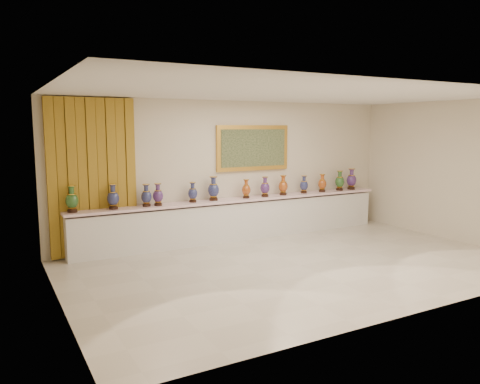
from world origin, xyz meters
The scene contains 17 objects.
ground centered at (0.00, 0.00, 0.00)m, with size 8.00×8.00×0.00m, color beige.
room centered at (-2.47, 2.44, 1.58)m, with size 8.00×8.00×8.00m.
counter centered at (0.00, 2.27, 0.44)m, with size 7.28×0.48×0.90m.
vase_0 centered at (-3.45, 2.25, 1.12)m, with size 0.30×0.30×0.49m.
vase_1 centered at (-2.72, 2.22, 1.12)m, with size 0.27×0.27×0.48m.
vase_2 centered at (-2.07, 2.23, 1.10)m, with size 0.24×0.24×0.44m.
vase_3 centered at (-1.84, 2.22, 1.10)m, with size 0.24×0.24×0.44m.
vase_4 centered at (-1.08, 2.27, 1.09)m, with size 0.23×0.23×0.42m.
vase_5 centered at (-0.60, 2.26, 1.13)m, with size 0.30×0.30×0.51m.
vase_6 centered at (0.16, 2.23, 1.08)m, with size 0.21×0.21×0.41m.
vase_7 centered at (0.64, 2.21, 1.10)m, with size 0.24×0.24×0.45m.
vase_8 centered at (1.14, 2.24, 1.10)m, with size 0.21×0.21×0.45m.
vase_9 centered at (1.73, 2.25, 1.09)m, with size 0.24×0.24×0.41m.
vase_10 centered at (2.26, 2.24, 1.09)m, with size 0.23×0.23×0.43m.
vase_11 centered at (2.79, 2.23, 1.12)m, with size 0.28×0.28×0.48m.
vase_12 centered at (3.17, 2.23, 1.13)m, with size 0.31×0.31×0.52m.
label_card centered at (-0.64, 2.13, 0.90)m, with size 0.10×0.06×0.00m, color white.
Camera 1 is at (-4.80, -6.53, 2.43)m, focal length 35.00 mm.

